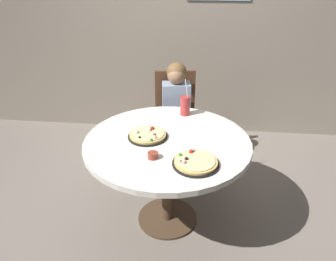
{
  "coord_description": "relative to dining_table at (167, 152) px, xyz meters",
  "views": [
    {
      "loc": [
        0.21,
        -2.0,
        1.89
      ],
      "look_at": [
        0.0,
        0.05,
        0.8
      ],
      "focal_mm": 34.37,
      "sensor_mm": 36.0,
      "label": 1
    }
  ],
  "objects": [
    {
      "name": "pizza_veggie",
      "position": [
        0.21,
        -0.3,
        0.12
      ],
      "size": [
        0.3,
        0.3,
        0.05
      ],
      "color": "black",
      "rests_on": "dining_table"
    },
    {
      "name": "dining_table",
      "position": [
        0.0,
        0.0,
        0.0
      ],
      "size": [
        1.2,
        1.2,
        0.75
      ],
      "color": "silver",
      "rests_on": "ground_plane"
    },
    {
      "name": "soda_cup",
      "position": [
        0.1,
        0.44,
        0.18
      ],
      "size": [
        0.08,
        0.08,
        0.31
      ],
      "color": "#B73333",
      "rests_on": "dining_table"
    },
    {
      "name": "wall_with_window",
      "position": [
        0.0,
        1.7,
        0.8
      ],
      "size": [
        5.2,
        0.14,
        2.9
      ],
      "color": "gray",
      "rests_on": "ground_plane"
    },
    {
      "name": "pizza_cheese",
      "position": [
        -0.15,
        0.03,
        0.12
      ],
      "size": [
        0.29,
        0.29,
        0.05
      ],
      "color": "black",
      "rests_on": "dining_table"
    },
    {
      "name": "chair_wooden",
      "position": [
        -0.01,
        0.92,
        -0.12
      ],
      "size": [
        0.46,
        0.46,
        0.95
      ],
      "color": "brown",
      "rests_on": "ground_plane"
    },
    {
      "name": "diner_child",
      "position": [
        0.01,
        0.74,
        -0.17
      ],
      "size": [
        0.3,
        0.43,
        1.08
      ],
      "color": "#3F4766",
      "rests_on": "ground_plane"
    },
    {
      "name": "sauce_bowl",
      "position": [
        -0.07,
        -0.25,
        0.12
      ],
      "size": [
        0.07,
        0.07,
        0.04
      ],
      "primitive_type": "cylinder",
      "color": "brown",
      "rests_on": "dining_table"
    },
    {
      "name": "ground_plane",
      "position": [
        0.0,
        0.0,
        -0.65
      ],
      "size": [
        8.0,
        8.0,
        0.0
      ],
      "primitive_type": "plane",
      "color": "slate"
    }
  ]
}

